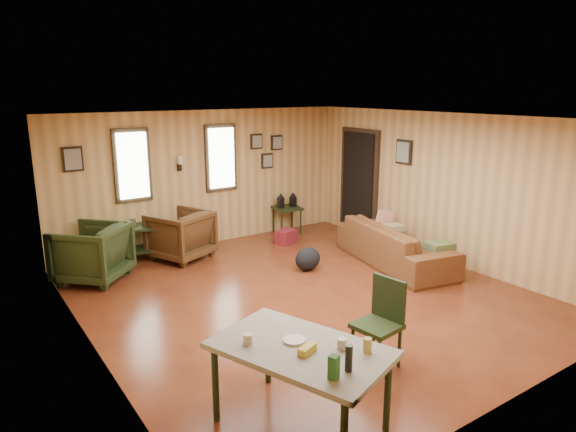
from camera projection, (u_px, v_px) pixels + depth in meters
name	position (u px, v px, depth m)	size (l,w,h in m)	color
room	(303.00, 205.00, 7.04)	(5.54, 6.04, 2.44)	brown
sofa	(395.00, 238.00, 8.19)	(2.27, 0.66, 0.89)	brown
recliner_brown	(180.00, 233.00, 8.47)	(0.87, 0.81, 0.89)	#4C2F17
recliner_green	(92.00, 250.00, 7.49)	(0.90, 0.84, 0.93)	#263317
end_table	(142.00, 236.00, 8.41)	(0.68, 0.65, 0.71)	black
side_table	(287.00, 206.00, 9.94)	(0.58, 0.58, 0.80)	black
cooler	(286.00, 237.00, 9.36)	(0.43, 0.37, 0.26)	maroon
backpack	(308.00, 259.00, 7.98)	(0.51, 0.46, 0.37)	black
sofa_pillows	(412.00, 234.00, 8.20)	(0.66, 1.68, 0.34)	#515A32
dining_table	(302.00, 354.00, 4.18)	(1.29, 1.64, 0.94)	gray
dining_chair	(381.00, 318.00, 5.19)	(0.47, 0.47, 0.92)	#263317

